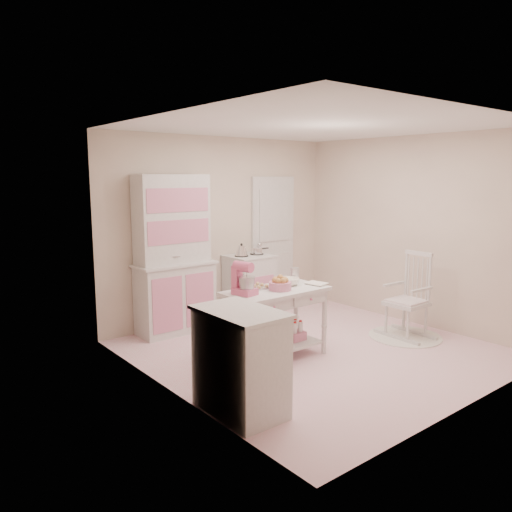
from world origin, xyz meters
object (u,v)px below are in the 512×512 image
at_px(hutch, 174,254).
at_px(work_table, 276,324).
at_px(bread_basket, 280,286).
at_px(rocking_chair, 407,295).
at_px(base_cabinet, 240,361).
at_px(stand_mixer, 245,279).
at_px(stove, 249,286).

relative_size(hutch, work_table, 1.73).
xyz_separation_m(hutch, bread_basket, (0.41, -1.62, -0.19)).
bearing_deg(rocking_chair, base_cabinet, -170.80).
bearing_deg(stand_mixer, bread_basket, -21.26).
xyz_separation_m(base_cabinet, stand_mixer, (0.67, 0.81, 0.51)).
distance_m(stove, base_cabinet, 3.00).
bearing_deg(base_cabinet, rocking_chair, 6.22).
bearing_deg(work_table, bread_basket, -68.20).
bearing_deg(bread_basket, stand_mixer, 170.96).
xyz_separation_m(hutch, rocking_chair, (2.19, -2.05, -0.49)).
height_order(hutch, stove, hutch).
relative_size(work_table, stand_mixer, 3.53).
height_order(rocking_chair, work_table, rocking_chair).
bearing_deg(stove, hutch, 177.61).
height_order(hutch, stand_mixer, hutch).
bearing_deg(work_table, hutch, 103.80).
bearing_deg(bread_basket, base_cabinet, -146.33).
relative_size(hutch, rocking_chair, 1.89).
distance_m(hutch, stove, 1.33).
distance_m(stove, work_table, 1.73).
bearing_deg(base_cabinet, stove, 50.51).
relative_size(hutch, base_cabinet, 2.26).
bearing_deg(bread_basket, stove, 63.20).
bearing_deg(stand_mixer, stove, 38.38).
bearing_deg(rocking_chair, work_table, 168.22).
bearing_deg(hutch, bread_basket, -75.94).
xyz_separation_m(rocking_chair, bread_basket, (-1.78, 0.43, 0.30)).
bearing_deg(base_cabinet, hutch, 73.37).
bearing_deg(stove, rocking_chair, -63.64).
bearing_deg(hutch, base_cabinet, -106.63).
xyz_separation_m(stove, rocking_chair, (0.99, -2.00, 0.09)).
bearing_deg(base_cabinet, bread_basket, 33.67).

